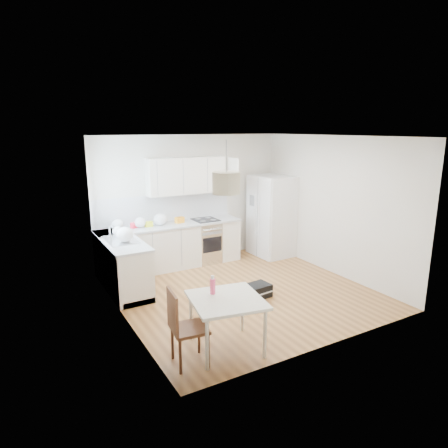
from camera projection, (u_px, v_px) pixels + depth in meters
name	position (u px, v px, depth m)	size (l,w,h in m)	color
floor	(242.00, 291.00, 7.11)	(4.20, 4.20, 0.00)	brown
ceiling	(244.00, 136.00, 6.47)	(4.20, 4.20, 0.00)	white
wall_back	(191.00, 199.00, 8.56)	(4.20, 4.20, 0.00)	beige
wall_left	(120.00, 233.00, 5.78)	(4.20, 4.20, 0.00)	beige
wall_right	(334.00, 206.00, 7.80)	(4.20, 4.20, 0.00)	beige
window_glassblock	(101.00, 195.00, 6.66)	(0.02, 1.00, 1.00)	#BFE0F9
cabinets_back	(171.00, 247.00, 8.23)	(3.00, 0.60, 0.88)	silver
cabinets_left	(122.00, 265.00, 7.15)	(0.60, 1.80, 0.88)	silver
counter_back	(171.00, 225.00, 8.13)	(3.02, 0.64, 0.04)	#ACAFB1
counter_left	(120.00, 240.00, 7.04)	(0.64, 1.82, 0.04)	#ACAFB1
backsplash_back	(165.00, 208.00, 8.30)	(3.00, 0.01, 0.58)	white
backsplash_left	(102.00, 225.00, 6.83)	(0.01, 1.80, 0.58)	white
upper_cabinets	(187.00, 176.00, 8.23)	(1.70, 0.32, 0.75)	silver
range_oven	(206.00, 242.00, 8.62)	(0.50, 0.61, 0.88)	silver
sink	(121.00, 240.00, 7.00)	(0.50, 0.80, 0.16)	silver
refrigerator	(272.00, 216.00, 8.98)	(0.86, 0.90, 1.81)	white
dining_table	(226.00, 304.00, 5.13)	(1.04, 1.04, 0.71)	beige
dining_chair	(190.00, 327.00, 4.83)	(0.41, 0.41, 0.98)	#472B15
drink_bottle	(213.00, 285.00, 5.23)	(0.07, 0.07, 0.25)	#F44372
gym_bag	(256.00, 291.00, 6.84)	(0.49, 0.32, 0.22)	black
pendant_lamp	(226.00, 183.00, 4.87)	(0.34, 0.34, 0.27)	beige
grocery_bag_a	(118.00, 225.00, 7.66)	(0.23, 0.19, 0.20)	white
grocery_bag_b	(140.00, 223.00, 7.83)	(0.23, 0.19, 0.20)	white
grocery_bag_c	(160.00, 219.00, 8.02)	(0.27, 0.23, 0.24)	white
grocery_bag_d	(118.00, 231.00, 7.25)	(0.19, 0.16, 0.17)	white
grocery_bag_e	(125.00, 235.00, 6.84)	(0.29, 0.25, 0.27)	white
snack_orange	(180.00, 220.00, 8.24)	(0.18, 0.11, 0.12)	orange
snack_yellow	(149.00, 224.00, 7.92)	(0.15, 0.09, 0.10)	yellow
snack_red	(135.00, 225.00, 7.83)	(0.16, 0.10, 0.11)	red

